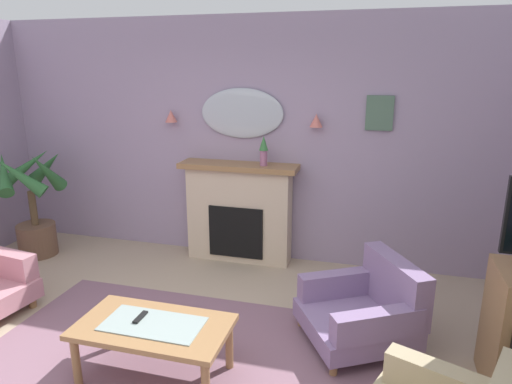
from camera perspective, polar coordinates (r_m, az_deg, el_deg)
The scene contains 12 objects.
wall_back at distance 5.25m, azimuth 0.04°, elevation 6.40°, with size 7.31×0.10×2.77m, color #9E8CA8.
patterned_rug at distance 3.66m, azimuth -10.85°, elevation -21.99°, with size 3.20×2.40×0.01m, color #7F5B6B.
fireplace at distance 5.27m, azimuth -2.15°, elevation -2.68°, with size 1.36×0.36×1.16m.
mantel_vase_right at distance 4.98m, azimuth 0.97°, elevation 5.40°, with size 0.10×0.10×0.33m.
wall_mirror at distance 5.17m, azimuth -1.80°, elevation 9.89°, with size 0.96×0.06×0.56m, color #B2BCC6.
wall_sconce_left at distance 5.44m, azimuth -10.66°, elevation 9.38°, with size 0.14×0.14×0.14m, color #D17066.
wall_sconce_right at distance 4.94m, azimuth 7.60°, elevation 8.92°, with size 0.14×0.14×0.14m, color #D17066.
framed_picture at distance 4.95m, azimuth 15.31°, elevation 9.57°, with size 0.28×0.03×0.36m, color #4C6B56.
coffee_table at distance 3.47m, azimuth -12.80°, elevation -16.73°, with size 1.10×0.60×0.45m.
tv_remote at distance 3.52m, azimuth -14.37°, elevation -15.08°, with size 0.04×0.16×0.02m, color black.
armchair_near_fireplace at distance 3.93m, azimuth 13.75°, elevation -14.02°, with size 1.11×1.10×0.71m.
potted_plant_corner_palm at distance 5.99m, azimuth -26.29°, elevation -1.33°, with size 0.84×0.90×1.33m.
Camera 1 is at (1.37, -2.37, 2.21)m, focal length 31.74 mm.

